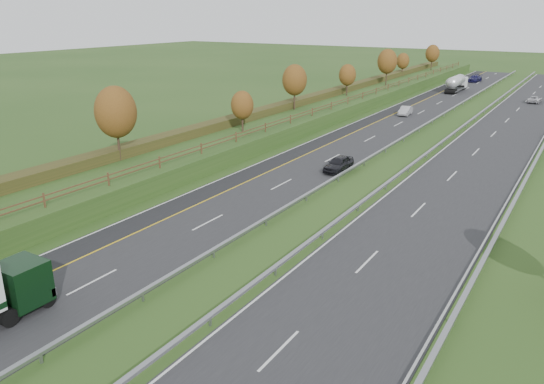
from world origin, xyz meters
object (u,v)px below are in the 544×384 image
at_px(road_tanker, 457,83).
at_px(car_oncoming, 535,99).
at_px(car_silver_mid, 405,111).
at_px(car_small_far, 475,78).
at_px(car_dark_near, 339,164).

distance_m(road_tanker, car_oncoming, 18.53).
bearing_deg(car_silver_mid, road_tanker, 85.22).
relative_size(car_silver_mid, car_small_far, 0.79).
height_order(car_silver_mid, car_small_far, car_small_far).
xyz_separation_m(road_tanker, car_dark_near, (4.01, -70.31, -1.00)).
xyz_separation_m(car_dark_near, car_silver_mid, (-4.43, 36.58, -0.08)).
distance_m(car_dark_near, car_oncoming, 63.56).
bearing_deg(car_small_far, car_oncoming, -52.01).
xyz_separation_m(car_dark_near, car_small_far, (-4.12, 90.24, -0.00)).
relative_size(car_silver_mid, car_oncoming, 0.96).
bearing_deg(car_silver_mid, car_oncoming, 52.34).
xyz_separation_m(road_tanker, car_small_far, (-0.11, 19.93, -1.01)).
height_order(road_tanker, car_silver_mid, road_tanker).
bearing_deg(car_dark_near, car_small_far, 92.97).
relative_size(road_tanker, car_oncoming, 2.42).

